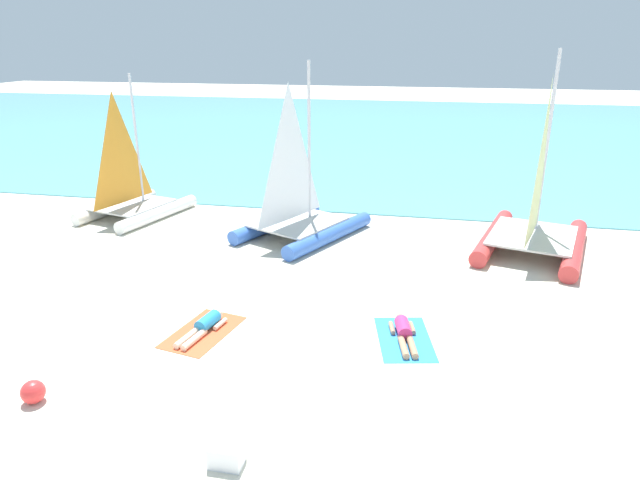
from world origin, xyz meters
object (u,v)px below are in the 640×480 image
(sailboat_red, at_px, (534,224))
(sailboat_blue, at_px, (300,212))
(towel_right, at_px, (404,339))
(sunbather_right, at_px, (404,332))
(cooler_box, at_px, (226,455))
(sailboat_white, at_px, (133,197))
(sunbather_left, at_px, (204,325))
(beach_ball, at_px, (33,392))
(towel_left, at_px, (203,332))

(sailboat_red, distance_m, sailboat_blue, 7.11)
(sailboat_blue, distance_m, towel_right, 7.05)
(sunbather_right, height_order, cooler_box, cooler_box)
(sailboat_white, bearing_deg, sailboat_blue, 6.47)
(towel_right, xyz_separation_m, cooler_box, (-2.37, -4.26, 0.17))
(sunbather_left, bearing_deg, sailboat_blue, 96.02)
(beach_ball, xyz_separation_m, cooler_box, (3.84, -0.76, -0.03))
(sunbather_left, height_order, towel_right, sunbather_left)
(sailboat_white, relative_size, sunbather_left, 3.15)
(sunbather_left, bearing_deg, towel_left, -90.00)
(sailboat_blue, distance_m, sunbather_right, 6.98)
(towel_right, relative_size, sunbather_right, 1.22)
(beach_ball, bearing_deg, sunbather_right, 29.88)
(sailboat_red, xyz_separation_m, cooler_box, (-5.77, -10.24, -0.68))
(sailboat_red, height_order, sailboat_blue, sailboat_red)
(towel_right, xyz_separation_m, beach_ball, (-6.22, -3.50, 0.20))
(beach_ball, bearing_deg, sailboat_blue, 75.14)
(sailboat_red, bearing_deg, sunbather_left, -124.59)
(towel_left, bearing_deg, sunbather_left, 78.86)
(towel_left, bearing_deg, beach_ball, -123.27)
(sailboat_white, distance_m, sunbather_left, 9.33)
(sailboat_white, height_order, towel_right, sailboat_white)
(sailboat_white, xyz_separation_m, sailboat_blue, (6.30, -0.88, 0.07))
(towel_right, relative_size, cooler_box, 3.80)
(sunbather_left, bearing_deg, beach_ball, -111.72)
(sailboat_red, relative_size, sunbather_left, 3.70)
(sailboat_red, relative_size, sunbather_right, 3.70)
(towel_right, bearing_deg, sunbather_right, 102.11)
(sunbather_left, distance_m, beach_ball, 3.55)
(sailboat_white, distance_m, beach_ball, 11.01)
(sunbather_right, bearing_deg, sailboat_white, 133.85)
(towel_left, bearing_deg, sailboat_blue, 84.82)
(sailboat_blue, distance_m, towel_left, 6.60)
(sunbather_left, relative_size, towel_right, 0.82)
(towel_left, distance_m, sunbather_right, 4.34)
(sailboat_blue, relative_size, towel_left, 2.85)
(sailboat_blue, height_order, sunbather_right, sailboat_blue)
(towel_left, bearing_deg, cooler_box, -62.28)
(sailboat_red, height_order, towel_left, sailboat_red)
(sailboat_red, relative_size, beach_ball, 13.91)
(sunbather_left, xyz_separation_m, cooler_box, (1.92, -3.74, 0.05))
(sailboat_white, height_order, sailboat_red, sailboat_red)
(sailboat_red, distance_m, towel_right, 6.93)
(sailboat_blue, distance_m, cooler_box, 10.31)
(sailboat_blue, bearing_deg, towel_left, -70.34)
(sailboat_red, relative_size, cooler_box, 11.55)
(towel_right, bearing_deg, sailboat_blue, 122.01)
(towel_left, relative_size, sunbather_left, 1.22)
(sailboat_white, distance_m, sunbather_right, 12.08)
(sunbather_left, relative_size, sunbather_right, 1.00)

